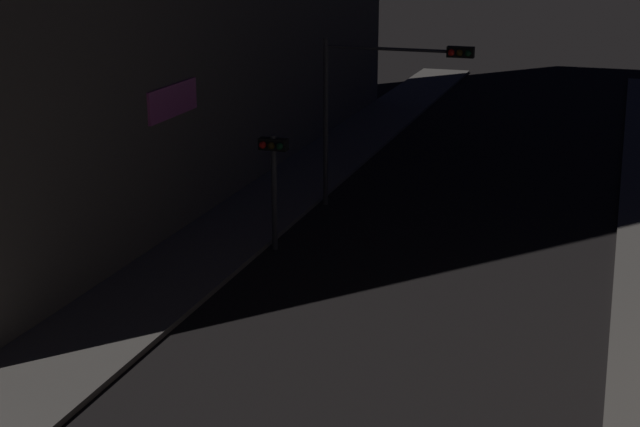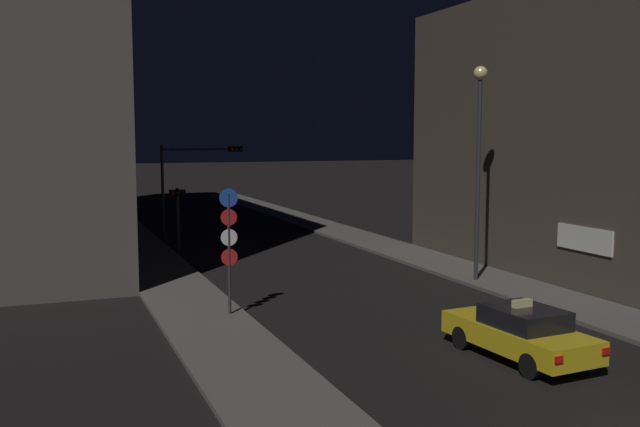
% 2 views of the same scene
% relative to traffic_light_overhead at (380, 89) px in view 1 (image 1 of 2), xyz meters
% --- Properties ---
extents(sidewalk_left, '(2.89, 62.10, 0.14)m').
position_rel_traffic_light_overhead_xyz_m(sidewalk_left, '(-3.47, -1.80, -3.84)').
color(sidewalk_left, '#5B5651').
rests_on(sidewalk_left, ground_plane).
extents(traffic_light_overhead, '(4.69, 0.42, 5.39)m').
position_rel_traffic_light_overhead_xyz_m(traffic_light_overhead, '(0.00, 0.00, 0.00)').
color(traffic_light_overhead, '#2D2D33').
rests_on(traffic_light_overhead, ground_plane).
extents(traffic_light_left_kerb, '(0.80, 0.42, 3.29)m').
position_rel_traffic_light_overhead_xyz_m(traffic_light_left_kerb, '(-1.78, -4.55, -1.53)').
color(traffic_light_left_kerb, '#2D2D33').
rests_on(traffic_light_left_kerb, ground_plane).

